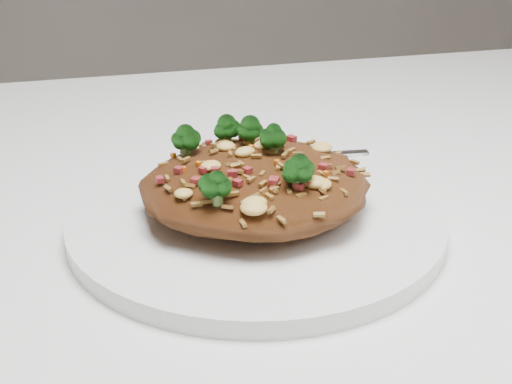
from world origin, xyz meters
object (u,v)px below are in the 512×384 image
Objects in this scene: dining_table at (345,292)px; fork at (285,157)px; fried_rice at (256,175)px; plate at (256,219)px.

fork is (-0.04, 0.06, 0.11)m from dining_table.
fried_rice is (-0.09, -0.03, 0.13)m from dining_table.
fork reaches higher than plate.
fried_rice is (-0.00, 0.00, 0.04)m from plate.
fork reaches higher than dining_table.
plate reaches higher than dining_table.
plate is 0.10m from fork.
fried_rice reaches higher than plate.
dining_table is at bearing 19.49° from plate.
plate is 0.04m from fried_rice.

